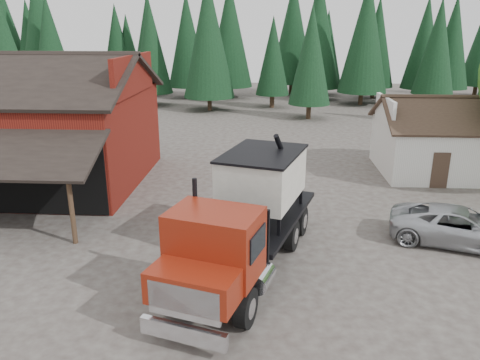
{
  "coord_description": "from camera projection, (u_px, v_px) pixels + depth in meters",
  "views": [
    {
      "loc": [
        2.15,
        -14.78,
        8.4
      ],
      "look_at": [
        0.93,
        5.25,
        1.8
      ],
      "focal_mm": 35.0,
      "sensor_mm": 36.0,
      "label": 1
    }
  ],
  "objects": [
    {
      "name": "red_barn",
      "position": [
        31.0,
        135.0,
        25.94
      ],
      "size": [
        12.8,
        13.63,
        7.18
      ],
      "color": "maroon",
      "rests_on": "ground"
    },
    {
      "name": "near_pine_a",
      "position": [
        4.0,
        50.0,
        42.58
      ],
      "size": [
        4.4,
        4.4,
        11.4
      ],
      "color": "#382619",
      "rests_on": "ground"
    },
    {
      "name": "near_pine_b",
      "position": [
        311.0,
        55.0,
        43.02
      ],
      "size": [
        3.96,
        3.96,
        10.4
      ],
      "color": "#382619",
      "rests_on": "ground"
    },
    {
      "name": "silver_car",
      "position": [
        460.0,
        226.0,
        18.8
      ],
      "size": [
        5.9,
        4.04,
        1.5
      ],
      "primitive_type": "imported",
      "rotation": [
        0.0,
        0.0,
        1.26
      ],
      "color": "#ADB0B5",
      "rests_on": "ground"
    },
    {
      "name": "ground",
      "position": [
        205.0,
        273.0,
        16.76
      ],
      "size": [
        120.0,
        120.0,
        0.0
      ],
      "primitive_type": "plane",
      "color": "#403632",
      "rests_on": "ground"
    },
    {
      "name": "feed_truck",
      "position": [
        247.0,
        213.0,
        16.5
      ],
      "size": [
        5.5,
        10.42,
        4.55
      ],
      "rotation": [
        0.0,
        0.0,
        -0.3
      ],
      "color": "black",
      "rests_on": "ground"
    },
    {
      "name": "conifer_backdrop",
      "position": [
        251.0,
        99.0,
        56.59
      ],
      "size": [
        76.0,
        16.0,
        16.0
      ],
      "primitive_type": null,
      "color": "black",
      "rests_on": "ground"
    },
    {
      "name": "farmhouse",
      "position": [
        450.0,
        145.0,
        27.82
      ],
      "size": [
        8.6,
        6.42,
        4.65
      ],
      "color": "silver",
      "rests_on": "ground"
    },
    {
      "name": "near_pine_d",
      "position": [
        208.0,
        37.0,
        46.92
      ],
      "size": [
        5.28,
        5.28,
        13.4
      ],
      "color": "#382619",
      "rests_on": "ground"
    }
  ]
}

